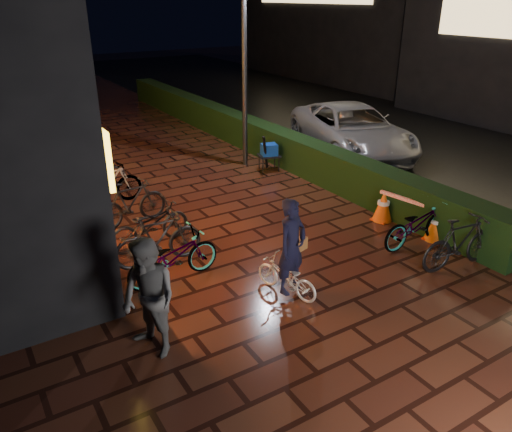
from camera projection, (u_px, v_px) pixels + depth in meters
ground at (314, 272)px, 9.46m from camera, size 80.00×80.00×0.00m
asphalt_road at (428, 143)px, 17.67m from camera, size 11.00×60.00×0.01m
hedge at (247, 132)px, 17.05m from camera, size 0.70×20.00×1.00m
bystander_person at (149, 299)px, 7.00m from camera, size 0.92×1.05×1.82m
van at (352, 130)px, 16.24m from camera, size 4.02×6.06×1.55m
lamp_post_hedge at (244, 62)px, 14.17m from camera, size 0.53×0.15×5.57m
lamp_post_sf at (56, 72)px, 12.03m from camera, size 0.53×0.27×5.63m
cyclist at (289, 261)px, 8.47m from camera, size 0.79×1.33×1.81m
traffic_barrier at (409, 215)px, 11.02m from camera, size 0.69×1.79×0.73m
cart_assembly at (269, 151)px, 14.67m from camera, size 0.77×0.65×1.15m
parked_bikes_storefront at (131, 210)px, 10.91m from camera, size 2.02×6.22×1.05m
parked_bikes_hedge at (436, 232)px, 9.89m from camera, size 1.84×1.77×1.05m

